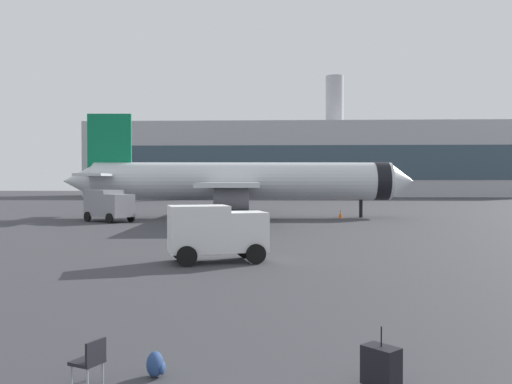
# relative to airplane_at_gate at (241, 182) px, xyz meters

# --- Properties ---
(airplane_at_gate) EXTENTS (35.73, 32.20, 10.50)m
(airplane_at_gate) POSITION_rel_airplane_at_gate_xyz_m (0.00, 0.00, 0.00)
(airplane_at_gate) COLOR silver
(airplane_at_gate) RESTS_ON ground
(service_truck) EXTENTS (5.15, 4.66, 2.90)m
(service_truck) POSITION_rel_airplane_at_gate_xyz_m (-11.67, -6.14, -2.05)
(service_truck) COLOR gray
(service_truck) RESTS_ON ground
(cargo_van) EXTENTS (4.79, 3.36, 2.60)m
(cargo_van) POSITION_rel_airplane_at_gate_xyz_m (0.93, -30.36, -2.21)
(cargo_van) COLOR white
(cargo_van) RESTS_ON ground
(safety_cone_near) EXTENTS (0.44, 0.44, 0.72)m
(safety_cone_near) POSITION_rel_airplane_at_gate_xyz_m (-0.63, -15.76, -3.30)
(safety_cone_near) COLOR #F2590C
(safety_cone_near) RESTS_ON ground
(safety_cone_mid) EXTENTS (0.44, 0.44, 0.84)m
(safety_cone_mid) POSITION_rel_airplane_at_gate_xyz_m (10.09, 0.07, -3.24)
(safety_cone_mid) COLOR #F2590C
(safety_cone_mid) RESTS_ON ground
(rolling_suitcase) EXTENTS (0.73, 0.74, 1.10)m
(rolling_suitcase) POSITION_rel_airplane_at_gate_xyz_m (5.59, -45.31, -3.27)
(rolling_suitcase) COLOR black
(rolling_suitcase) RESTS_ON ground
(traveller_backpack) EXTENTS (0.36, 0.40, 0.48)m
(traveller_backpack) POSITION_rel_airplane_at_gate_xyz_m (1.44, -44.93, -3.42)
(traveller_backpack) COLOR navy
(traveller_backpack) RESTS_ON ground
(gate_chair) EXTENTS (0.64, 0.64, 0.86)m
(gate_chair) POSITION_rel_airplane_at_gate_xyz_m (0.38, -45.48, -3.16)
(gate_chair) COLOR black
(gate_chair) RESTS_ON ground
(terminal_building) EXTENTS (109.26, 20.19, 29.82)m
(terminal_building) POSITION_rel_airplane_at_gate_xyz_m (12.33, 81.10, 5.34)
(terminal_building) COLOR #B2B2B7
(terminal_building) RESTS_ON ground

